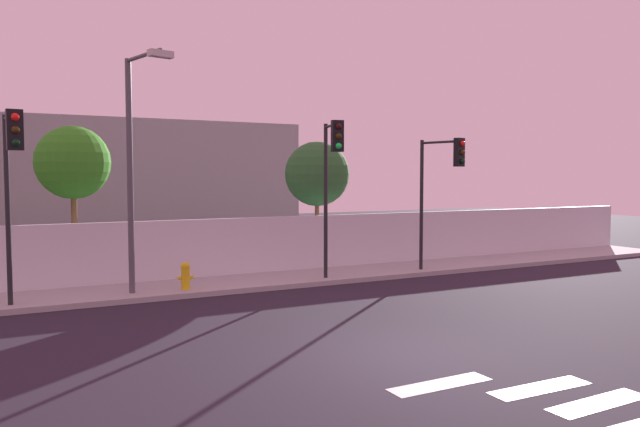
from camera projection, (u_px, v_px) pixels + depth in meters
name	position (u px, v px, depth m)	size (l,w,h in m)	color
ground_plane	(409.00, 355.00, 11.28)	(80.00, 80.00, 0.00)	#241D29
sidewalk	(249.00, 283.00, 18.53)	(36.00, 2.40, 0.15)	#9E9E9E
perimeter_wall	(234.00, 246.00, 19.61)	(36.00, 0.18, 1.80)	silver
crosswalk_marking	(599.00, 420.00, 8.25)	(3.34, 4.73, 0.01)	silver
traffic_light_left	(442.00, 174.00, 19.89)	(0.61, 1.71, 4.34)	black
traffic_light_center	(332.00, 165.00, 18.16)	(0.51, 1.47, 4.74)	black
traffic_light_right	(11.00, 166.00, 14.12)	(0.41, 1.68, 4.61)	black
street_lamp_curbside	(134.00, 153.00, 16.05)	(0.84, 2.07, 6.23)	#4C4C51
fire_hydrant	(185.00, 275.00, 16.99)	(0.44, 0.26, 0.76)	gold
roadside_tree_midleft	(73.00, 163.00, 18.63)	(2.23, 2.23, 4.82)	brown
roadside_tree_midright	(317.00, 174.00, 22.53)	(2.38, 2.38, 4.56)	brown
low_building_distant	(139.00, 182.00, 31.80)	(15.48, 6.00, 6.04)	gray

